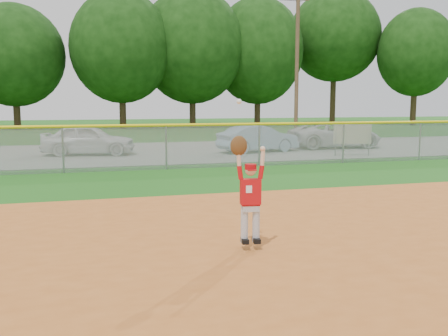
{
  "coord_description": "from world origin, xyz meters",
  "views": [
    {
      "loc": [
        -2.61,
        -6.72,
        2.28
      ],
      "look_at": [
        -0.24,
        1.84,
        1.1
      ],
      "focal_mm": 40.0,
      "sensor_mm": 36.0,
      "label": 1
    }
  ],
  "objects_px": {
    "car_white_a": "(89,139)",
    "car_blue": "(258,138)",
    "car_white_b": "(335,135)",
    "sponsor_sign": "(352,134)",
    "ballplayer": "(249,190)"
  },
  "relations": [
    {
      "from": "car_white_a",
      "to": "car_blue",
      "type": "height_order",
      "value": "car_white_a"
    },
    {
      "from": "car_white_a",
      "to": "car_blue",
      "type": "bearing_deg",
      "value": -85.26
    },
    {
      "from": "car_blue",
      "to": "car_white_b",
      "type": "xyz_separation_m",
      "value": [
        4.34,
        0.94,
        0.02
      ]
    },
    {
      "from": "car_white_a",
      "to": "sponsor_sign",
      "type": "distance_m",
      "value": 11.15
    },
    {
      "from": "car_white_b",
      "to": "sponsor_sign",
      "type": "xyz_separation_m",
      "value": [
        -1.08,
        -3.55,
        0.27
      ]
    },
    {
      "from": "car_white_b",
      "to": "ballplayer",
      "type": "xyz_separation_m",
      "value": [
        -9.49,
        -15.13,
        0.3
      ]
    },
    {
      "from": "sponsor_sign",
      "to": "car_white_a",
      "type": "bearing_deg",
      "value": 162.7
    },
    {
      "from": "car_blue",
      "to": "car_white_b",
      "type": "bearing_deg",
      "value": -89.97
    },
    {
      "from": "car_blue",
      "to": "sponsor_sign",
      "type": "xyz_separation_m",
      "value": [
        3.26,
        -2.62,
        0.29
      ]
    },
    {
      "from": "car_white_b",
      "to": "ballplayer",
      "type": "height_order",
      "value": "ballplayer"
    },
    {
      "from": "car_blue",
      "to": "ballplayer",
      "type": "relative_size",
      "value": 1.69
    },
    {
      "from": "car_blue",
      "to": "car_white_b",
      "type": "distance_m",
      "value": 4.44
    },
    {
      "from": "car_white_b",
      "to": "sponsor_sign",
      "type": "distance_m",
      "value": 3.73
    },
    {
      "from": "car_white_a",
      "to": "sponsor_sign",
      "type": "relative_size",
      "value": 2.52
    },
    {
      "from": "car_white_a",
      "to": "car_blue",
      "type": "distance_m",
      "value": 7.42
    }
  ]
}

